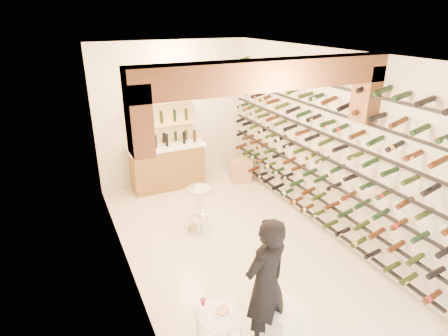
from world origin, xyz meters
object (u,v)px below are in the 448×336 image
object	(u,v)px
crate_lower	(241,176)
wine_rack	(310,147)
chrome_barstool	(199,207)
back_counter	(168,165)
tasting_table	(219,323)
person	(266,284)
white_stool	(281,322)

from	to	relation	value
crate_lower	wine_rack	bearing A→B (deg)	-84.85
crate_lower	chrome_barstool	bearing A→B (deg)	-136.37
wine_rack	back_counter	distance (m)	3.38
back_counter	tasting_table	distance (m)	4.81
person	crate_lower	size ratio (longest dim) A/B	3.77
chrome_barstool	crate_lower	xyz separation A→B (m)	(1.69, 1.61, -0.37)
white_stool	chrome_barstool	size ratio (longest dim) A/B	0.57
white_stool	back_counter	bearing A→B (deg)	89.20
white_stool	person	size ratio (longest dim) A/B	0.29
wine_rack	white_stool	world-z (taller)	wine_rack
chrome_barstool	person	bearing A→B (deg)	-94.85
person	white_stool	bearing A→B (deg)	148.10
wine_rack	chrome_barstool	distance (m)	2.24
back_counter	crate_lower	size ratio (longest dim) A/B	3.76
tasting_table	crate_lower	world-z (taller)	tasting_table
chrome_barstool	crate_lower	bearing A→B (deg)	43.63
wine_rack	back_counter	bearing A→B (deg)	124.66
person	chrome_barstool	size ratio (longest dim) A/B	1.95
wine_rack	white_stool	bearing A→B (deg)	-131.96
wine_rack	crate_lower	size ratio (longest dim) A/B	12.61
wine_rack	chrome_barstool	size ratio (longest dim) A/B	6.52
wine_rack	crate_lower	world-z (taller)	wine_rack
crate_lower	white_stool	bearing A→B (deg)	-111.51
back_counter	tasting_table	world-z (taller)	back_counter
tasting_table	chrome_barstool	size ratio (longest dim) A/B	0.95
person	crate_lower	distance (m)	4.71
person	chrome_barstool	xyz separation A→B (m)	(0.22, 2.63, -0.35)
back_counter	tasting_table	bearing A→B (deg)	-100.52
back_counter	person	xyz separation A→B (m)	(-0.28, -4.69, 0.32)
wine_rack	crate_lower	distance (m)	2.62
back_counter	wine_rack	bearing A→B (deg)	-55.34
wine_rack	crate_lower	bearing A→B (deg)	95.15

